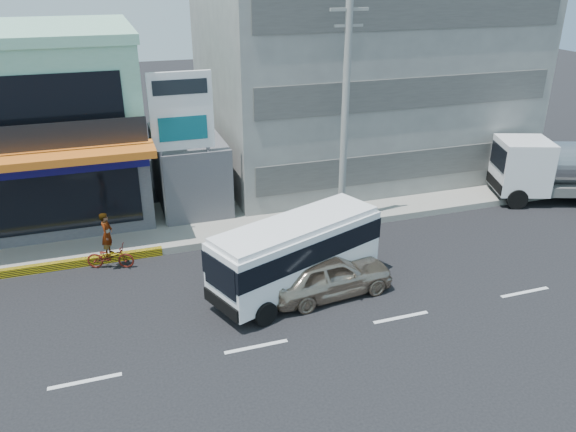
{
  "coord_description": "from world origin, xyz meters",
  "views": [
    {
      "loc": [
        -3.54,
        -13.71,
        10.66
      ],
      "look_at": [
        2.5,
        4.41,
        2.2
      ],
      "focal_mm": 35.0,
      "sensor_mm": 36.0,
      "label": 1
    }
  ],
  "objects_px": {
    "satellite_dish": "(189,139)",
    "motorcycle_rider": "(109,250)",
    "billboard": "(182,120)",
    "sedan": "(328,274)",
    "concrete_building": "(358,42)",
    "minibus": "(296,250)",
    "tanker_truck": "(571,169)",
    "shop_building": "(2,129)",
    "utility_pole_near": "(345,113)"
  },
  "relations": [
    {
      "from": "concrete_building",
      "to": "satellite_dish",
      "type": "xyz_separation_m",
      "value": [
        -10.0,
        -4.0,
        -3.42
      ]
    },
    {
      "from": "minibus",
      "to": "tanker_truck",
      "type": "xyz_separation_m",
      "value": [
        15.56,
        3.82,
        0.05
      ]
    },
    {
      "from": "minibus",
      "to": "concrete_building",
      "type": "bearing_deg",
      "value": 57.67
    },
    {
      "from": "shop_building",
      "to": "utility_pole_near",
      "type": "relative_size",
      "value": 1.24
    },
    {
      "from": "billboard",
      "to": "sedan",
      "type": "distance_m",
      "value": 8.98
    },
    {
      "from": "motorcycle_rider",
      "to": "utility_pole_near",
      "type": "bearing_deg",
      "value": 4.59
    },
    {
      "from": "utility_pole_near",
      "to": "satellite_dish",
      "type": "bearing_deg",
      "value": 149.04
    },
    {
      "from": "billboard",
      "to": "minibus",
      "type": "height_order",
      "value": "billboard"
    },
    {
      "from": "shop_building",
      "to": "satellite_dish",
      "type": "bearing_deg",
      "value": -20.21
    },
    {
      "from": "utility_pole_near",
      "to": "sedan",
      "type": "bearing_deg",
      "value": -117.7
    },
    {
      "from": "shop_building",
      "to": "satellite_dish",
      "type": "xyz_separation_m",
      "value": [
        8.0,
        -2.95,
        -0.42
      ]
    },
    {
      "from": "satellite_dish",
      "to": "sedan",
      "type": "relative_size",
      "value": 0.32
    },
    {
      "from": "shop_building",
      "to": "utility_pole_near",
      "type": "distance_m",
      "value": 15.5
    },
    {
      "from": "motorcycle_rider",
      "to": "minibus",
      "type": "bearing_deg",
      "value": -31.22
    },
    {
      "from": "shop_building",
      "to": "concrete_building",
      "type": "height_order",
      "value": "concrete_building"
    },
    {
      "from": "satellite_dish",
      "to": "motorcycle_rider",
      "type": "height_order",
      "value": "satellite_dish"
    },
    {
      "from": "satellite_dish",
      "to": "utility_pole_near",
      "type": "xyz_separation_m",
      "value": [
        6.0,
        -3.6,
        1.57
      ]
    },
    {
      "from": "billboard",
      "to": "tanker_truck",
      "type": "distance_m",
      "value": 18.81
    },
    {
      "from": "shop_building",
      "to": "concrete_building",
      "type": "relative_size",
      "value": 0.77
    },
    {
      "from": "tanker_truck",
      "to": "motorcycle_rider",
      "type": "distance_m",
      "value": 21.86
    },
    {
      "from": "utility_pole_near",
      "to": "billboard",
      "type": "bearing_deg",
      "value": 164.52
    },
    {
      "from": "billboard",
      "to": "utility_pole_near",
      "type": "xyz_separation_m",
      "value": [
        6.5,
        -1.8,
        0.22
      ]
    },
    {
      "from": "billboard",
      "to": "minibus",
      "type": "distance_m",
      "value": 7.73
    },
    {
      "from": "shop_building",
      "to": "minibus",
      "type": "bearing_deg",
      "value": -47.34
    },
    {
      "from": "billboard",
      "to": "sedan",
      "type": "height_order",
      "value": "billboard"
    },
    {
      "from": "satellite_dish",
      "to": "billboard",
      "type": "xyz_separation_m",
      "value": [
        -0.5,
        -1.8,
        1.35
      ]
    },
    {
      "from": "satellite_dish",
      "to": "minibus",
      "type": "xyz_separation_m",
      "value": [
        2.28,
        -8.21,
        -1.97
      ]
    },
    {
      "from": "utility_pole_near",
      "to": "tanker_truck",
      "type": "relative_size",
      "value": 1.23
    },
    {
      "from": "satellite_dish",
      "to": "tanker_truck",
      "type": "xyz_separation_m",
      "value": [
        17.84,
        -4.39,
        -1.91
      ]
    },
    {
      "from": "satellite_dish",
      "to": "motorcycle_rider",
      "type": "relative_size",
      "value": 0.65
    },
    {
      "from": "concrete_building",
      "to": "tanker_truck",
      "type": "distance_m",
      "value": 12.66
    },
    {
      "from": "concrete_building",
      "to": "minibus",
      "type": "distance_m",
      "value": 15.42
    },
    {
      "from": "shop_building",
      "to": "motorcycle_rider",
      "type": "xyz_separation_m",
      "value": [
        4.0,
        -7.35,
        -3.24
      ]
    },
    {
      "from": "satellite_dish",
      "to": "tanker_truck",
      "type": "bearing_deg",
      "value": -13.81
    },
    {
      "from": "satellite_dish",
      "to": "utility_pole_near",
      "type": "distance_m",
      "value": 7.17
    },
    {
      "from": "satellite_dish",
      "to": "motorcycle_rider",
      "type": "xyz_separation_m",
      "value": [
        -4.0,
        -4.4,
        -2.81
      ]
    },
    {
      "from": "concrete_building",
      "to": "tanker_truck",
      "type": "bearing_deg",
      "value": -46.93
    },
    {
      "from": "satellite_dish",
      "to": "utility_pole_near",
      "type": "height_order",
      "value": "utility_pole_near"
    },
    {
      "from": "minibus",
      "to": "motorcycle_rider",
      "type": "relative_size",
      "value": 2.92
    },
    {
      "from": "satellite_dish",
      "to": "tanker_truck",
      "type": "distance_m",
      "value": 18.47
    },
    {
      "from": "concrete_building",
      "to": "sedan",
      "type": "relative_size",
      "value": 3.45
    },
    {
      "from": "concrete_building",
      "to": "sedan",
      "type": "bearing_deg",
      "value": -117.73
    },
    {
      "from": "billboard",
      "to": "sedan",
      "type": "relative_size",
      "value": 1.49
    },
    {
      "from": "shop_building",
      "to": "minibus",
      "type": "height_order",
      "value": "shop_building"
    },
    {
      "from": "motorcycle_rider",
      "to": "satellite_dish",
      "type": "bearing_deg",
      "value": 47.74
    },
    {
      "from": "utility_pole_near",
      "to": "motorcycle_rider",
      "type": "relative_size",
      "value": 4.33
    },
    {
      "from": "sedan",
      "to": "tanker_truck",
      "type": "bearing_deg",
      "value": -78.91
    },
    {
      "from": "shop_building",
      "to": "motorcycle_rider",
      "type": "distance_m",
      "value": 8.97
    },
    {
      "from": "satellite_dish",
      "to": "motorcycle_rider",
      "type": "distance_m",
      "value": 6.58
    },
    {
      "from": "concrete_building",
      "to": "utility_pole_near",
      "type": "distance_m",
      "value": 8.79
    }
  ]
}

